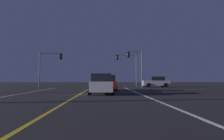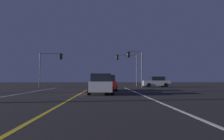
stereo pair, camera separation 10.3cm
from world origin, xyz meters
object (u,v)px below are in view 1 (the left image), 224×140
object	(u,v)px
car_crossing_side	(156,82)
traffic_light_near_left	(51,62)
traffic_light_far_right	(127,63)
car_ahead_far	(107,83)
car_lead_same_lane	(101,84)
traffic_light_near_right	(135,61)

from	to	relation	value
car_crossing_side	traffic_light_near_left	bearing A→B (deg)	5.77
traffic_light_near_left	traffic_light_far_right	size ratio (longest dim) A/B	0.92
car_ahead_far	car_crossing_side	bearing A→B (deg)	-36.75
car_lead_same_lane	traffic_light_near_right	bearing A→B (deg)	-18.78
traffic_light_near_right	car_crossing_side	bearing A→B (deg)	-155.51
car_lead_same_lane	traffic_light_far_right	distance (m)	20.66
traffic_light_near_left	traffic_light_far_right	distance (m)	13.28
traffic_light_near_right	traffic_light_near_left	distance (m)	12.77
traffic_light_far_right	car_crossing_side	bearing A→B (deg)	138.38
traffic_light_near_right	traffic_light_far_right	bearing A→B (deg)	-82.86
traffic_light_near_left	car_crossing_side	bearing A→B (deg)	5.77
car_lead_same_lane	traffic_light_near_left	bearing A→B (deg)	28.59
traffic_light_far_right	car_ahead_far	bearing A→B (deg)	75.93
car_ahead_far	car_crossing_side	xyz separation A→B (m)	(7.96, 10.67, 0.00)
traffic_light_near_left	traffic_light_far_right	world-z (taller)	traffic_light_far_right
car_ahead_far	traffic_light_near_right	bearing A→B (deg)	-25.65
car_lead_same_lane	car_crossing_side	world-z (taller)	same
car_ahead_far	car_lead_same_lane	world-z (taller)	same
car_crossing_side	traffic_light_near_left	distance (m)	16.78
car_ahead_far	car_crossing_side	world-z (taller)	same
car_ahead_far	car_lead_same_lane	xyz separation A→B (m)	(-0.58, -5.42, 0.00)
car_ahead_far	traffic_light_near_right	world-z (taller)	traffic_light_near_right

